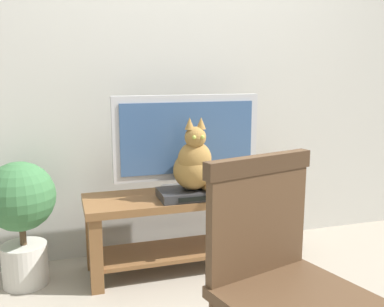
% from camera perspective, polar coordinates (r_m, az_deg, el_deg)
% --- Properties ---
extents(back_wall, '(7.00, 0.12, 2.80)m').
position_cam_1_polar(back_wall, '(2.91, -3.11, 14.72)').
color(back_wall, beige).
rests_on(back_wall, ground).
extents(tv_stand, '(1.26, 0.41, 0.47)m').
position_cam_1_polar(tv_stand, '(2.67, -0.32, -8.36)').
color(tv_stand, brown).
rests_on(tv_stand, ground).
extents(tv, '(0.90, 0.20, 0.59)m').
position_cam_1_polar(tv, '(2.60, -0.65, 1.70)').
color(tv, '#B7B7BC').
rests_on(tv, tv_stand).
extents(media_box, '(0.40, 0.23, 0.05)m').
position_cam_1_polar(media_box, '(2.55, 0.15, -5.27)').
color(media_box, '#2D2D30').
rests_on(media_box, tv_stand).
extents(cat, '(0.23, 0.30, 0.43)m').
position_cam_1_polar(cat, '(2.49, 0.27, -1.36)').
color(cat, olive).
rests_on(cat, media_box).
extents(wooden_chair, '(0.54, 0.54, 0.92)m').
position_cam_1_polar(wooden_chair, '(1.50, 11.60, -15.22)').
color(wooden_chair, '#513823').
rests_on(wooden_chair, ground).
extents(book_stack, '(0.23, 0.18, 0.10)m').
position_cam_1_polar(book_stack, '(2.77, 8.86, -3.44)').
color(book_stack, beige).
rests_on(book_stack, tv_stand).
extents(potted_plant, '(0.39, 0.39, 0.71)m').
position_cam_1_polar(potted_plant, '(2.60, -21.64, -7.09)').
color(potted_plant, beige).
rests_on(potted_plant, ground).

